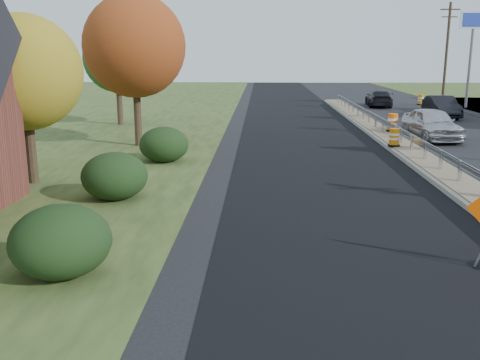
{
  "coord_description": "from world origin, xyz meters",
  "views": [
    {
      "loc": [
        -6.89,
        -16.29,
        4.54
      ],
      "look_at": [
        -7.45,
        -1.84,
        1.1
      ],
      "focal_mm": 40.0,
      "sensor_mm": 36.0,
      "label": 1
    }
  ],
  "objects_px": {
    "barrel_median_mid": "(394,138)",
    "car_dark_mid": "(441,107)",
    "barrel_median_far": "(393,123)",
    "car_dark_far": "(379,98)",
    "barrel_shoulder_far": "(421,100)",
    "car_silver": "(432,124)"
  },
  "relations": [
    {
      "from": "barrel_median_mid",
      "to": "barrel_shoulder_far",
      "type": "height_order",
      "value": "barrel_median_mid"
    },
    {
      "from": "barrel_median_far",
      "to": "car_dark_mid",
      "type": "distance_m",
      "value": 10.55
    },
    {
      "from": "barrel_shoulder_far",
      "to": "car_silver",
      "type": "bearing_deg",
      "value": -104.53
    },
    {
      "from": "car_dark_far",
      "to": "barrel_shoulder_far",
      "type": "bearing_deg",
      "value": -152.16
    },
    {
      "from": "barrel_median_far",
      "to": "car_dark_far",
      "type": "height_order",
      "value": "car_dark_far"
    },
    {
      "from": "barrel_median_far",
      "to": "car_silver",
      "type": "bearing_deg",
      "value": -36.29
    },
    {
      "from": "barrel_shoulder_far",
      "to": "car_dark_mid",
      "type": "bearing_deg",
      "value": -97.85
    },
    {
      "from": "barrel_median_far",
      "to": "barrel_shoulder_far",
      "type": "xyz_separation_m",
      "value": [
        6.95,
        18.7,
        -0.26
      ]
    },
    {
      "from": "barrel_median_far",
      "to": "barrel_shoulder_far",
      "type": "height_order",
      "value": "barrel_median_far"
    },
    {
      "from": "car_silver",
      "to": "car_dark_far",
      "type": "relative_size",
      "value": 1.01
    },
    {
      "from": "barrel_median_far",
      "to": "car_dark_mid",
      "type": "bearing_deg",
      "value": 57.92
    },
    {
      "from": "barrel_median_mid",
      "to": "car_dark_far",
      "type": "relative_size",
      "value": 0.17
    },
    {
      "from": "barrel_median_far",
      "to": "barrel_shoulder_far",
      "type": "distance_m",
      "value": 19.96
    },
    {
      "from": "barrel_median_mid",
      "to": "car_silver",
      "type": "xyz_separation_m",
      "value": [
        2.87,
        3.66,
        0.21
      ]
    },
    {
      "from": "barrel_median_far",
      "to": "barrel_shoulder_far",
      "type": "relative_size",
      "value": 1.07
    },
    {
      "from": "barrel_median_mid",
      "to": "car_silver",
      "type": "distance_m",
      "value": 4.65
    },
    {
      "from": "barrel_median_far",
      "to": "car_dark_far",
      "type": "xyz_separation_m",
      "value": [
        2.83,
        17.0,
        0.0
      ]
    },
    {
      "from": "barrel_median_far",
      "to": "car_dark_far",
      "type": "relative_size",
      "value": 0.2
    },
    {
      "from": "barrel_median_far",
      "to": "barrel_shoulder_far",
      "type": "bearing_deg",
      "value": 69.61
    },
    {
      "from": "barrel_median_mid",
      "to": "barrel_median_far",
      "type": "bearing_deg",
      "value": 77.49
    },
    {
      "from": "barrel_shoulder_far",
      "to": "barrel_median_mid",
      "type": "bearing_deg",
      "value": -108.79
    },
    {
      "from": "barrel_median_mid",
      "to": "car_dark_mid",
      "type": "xyz_separation_m",
      "value": [
        6.7,
        13.9,
        0.14
      ]
    }
  ]
}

